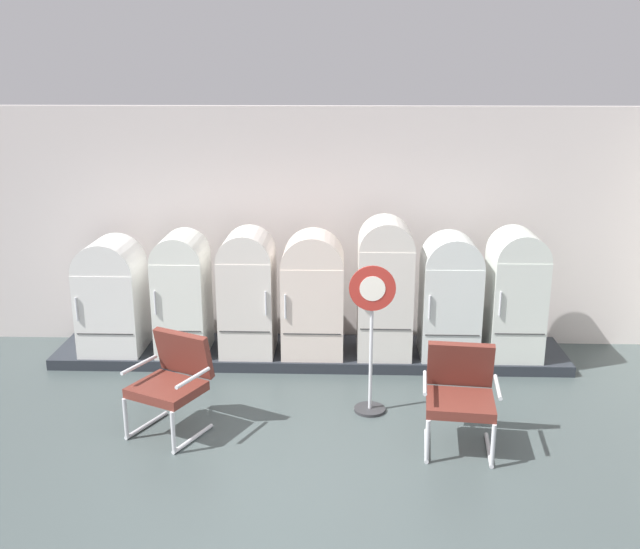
{
  "coord_description": "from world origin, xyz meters",
  "views": [
    {
      "loc": [
        0.39,
        -4.97,
        3.36
      ],
      "look_at": [
        0.13,
        2.75,
        1.13
      ],
      "focal_mm": 40.17,
      "sensor_mm": 36.0,
      "label": 1
    }
  ],
  "objects_px": {
    "refrigerator_5": "(450,293)",
    "refrigerator_6": "(515,290)",
    "armchair_right": "(460,391)",
    "refrigerator_4": "(385,283)",
    "refrigerator_0": "(112,293)",
    "refrigerator_1": "(182,289)",
    "refrigerator_2": "(248,288)",
    "sign_stand": "(371,342)",
    "armchair_left": "(173,378)",
    "refrigerator_3": "(313,291)"
  },
  "relations": [
    {
      "from": "refrigerator_1",
      "to": "refrigerator_5",
      "type": "relative_size",
      "value": 0.99
    },
    {
      "from": "refrigerator_2",
      "to": "refrigerator_4",
      "type": "xyz_separation_m",
      "value": [
        1.59,
        -0.02,
        0.08
      ]
    },
    {
      "from": "refrigerator_4",
      "to": "refrigerator_5",
      "type": "bearing_deg",
      "value": -1.46
    },
    {
      "from": "refrigerator_6",
      "to": "sign_stand",
      "type": "distance_m",
      "value": 2.13
    },
    {
      "from": "refrigerator_6",
      "to": "armchair_left",
      "type": "xyz_separation_m",
      "value": [
        -3.59,
        -1.72,
        -0.37
      ]
    },
    {
      "from": "refrigerator_5",
      "to": "refrigerator_6",
      "type": "distance_m",
      "value": 0.75
    },
    {
      "from": "refrigerator_0",
      "to": "refrigerator_1",
      "type": "relative_size",
      "value": 0.95
    },
    {
      "from": "refrigerator_1",
      "to": "armchair_right",
      "type": "xyz_separation_m",
      "value": [
        2.95,
        -1.92,
        -0.34
      ]
    },
    {
      "from": "refrigerator_6",
      "to": "sign_stand",
      "type": "height_order",
      "value": "refrigerator_6"
    },
    {
      "from": "refrigerator_5",
      "to": "armchair_right",
      "type": "bearing_deg",
      "value": -94.85
    },
    {
      "from": "refrigerator_2",
      "to": "sign_stand",
      "type": "height_order",
      "value": "refrigerator_2"
    },
    {
      "from": "refrigerator_0",
      "to": "refrigerator_5",
      "type": "bearing_deg",
      "value": -0.45
    },
    {
      "from": "armchair_left",
      "to": "sign_stand",
      "type": "bearing_deg",
      "value": 13.24
    },
    {
      "from": "refrigerator_4",
      "to": "refrigerator_5",
      "type": "xyz_separation_m",
      "value": [
        0.75,
        -0.02,
        -0.1
      ]
    },
    {
      "from": "refrigerator_4",
      "to": "armchair_right",
      "type": "xyz_separation_m",
      "value": [
        0.59,
        -1.92,
        -0.44
      ]
    },
    {
      "from": "refrigerator_0",
      "to": "sign_stand",
      "type": "distance_m",
      "value": 3.26
    },
    {
      "from": "refrigerator_1",
      "to": "armchair_left",
      "type": "xyz_separation_m",
      "value": [
        0.27,
        -1.71,
        -0.34
      ]
    },
    {
      "from": "refrigerator_0",
      "to": "refrigerator_3",
      "type": "xyz_separation_m",
      "value": [
        2.37,
        -0.03,
        0.06
      ]
    },
    {
      "from": "refrigerator_4",
      "to": "armchair_right",
      "type": "relative_size",
      "value": 1.69
    },
    {
      "from": "refrigerator_0",
      "to": "refrigerator_3",
      "type": "distance_m",
      "value": 2.37
    },
    {
      "from": "refrigerator_0",
      "to": "armchair_right",
      "type": "distance_m",
      "value": 4.26
    },
    {
      "from": "refrigerator_2",
      "to": "armchair_right",
      "type": "xyz_separation_m",
      "value": [
        2.18,
        -1.93,
        -0.36
      ]
    },
    {
      "from": "refrigerator_1",
      "to": "sign_stand",
      "type": "xyz_separation_m",
      "value": [
        2.16,
        -1.27,
        -0.12
      ]
    },
    {
      "from": "refrigerator_1",
      "to": "refrigerator_4",
      "type": "xyz_separation_m",
      "value": [
        2.36,
        -0.0,
        0.1
      ]
    },
    {
      "from": "refrigerator_2",
      "to": "refrigerator_5",
      "type": "xyz_separation_m",
      "value": [
        2.34,
        -0.04,
        -0.02
      ]
    },
    {
      "from": "refrigerator_6",
      "to": "refrigerator_1",
      "type": "bearing_deg",
      "value": -179.89
    },
    {
      "from": "refrigerator_6",
      "to": "armchair_right",
      "type": "bearing_deg",
      "value": -115.29
    },
    {
      "from": "refrigerator_4",
      "to": "armchair_right",
      "type": "bearing_deg",
      "value": -72.9
    },
    {
      "from": "refrigerator_2",
      "to": "refrigerator_4",
      "type": "height_order",
      "value": "refrigerator_4"
    },
    {
      "from": "refrigerator_5",
      "to": "armchair_left",
      "type": "xyz_separation_m",
      "value": [
        -2.84,
        -1.69,
        -0.34
      ]
    },
    {
      "from": "refrigerator_1",
      "to": "refrigerator_3",
      "type": "distance_m",
      "value": 1.53
    },
    {
      "from": "refrigerator_3",
      "to": "sign_stand",
      "type": "relative_size",
      "value": 0.94
    },
    {
      "from": "refrigerator_6",
      "to": "sign_stand",
      "type": "bearing_deg",
      "value": -143.05
    },
    {
      "from": "refrigerator_5",
      "to": "refrigerator_4",
      "type": "bearing_deg",
      "value": 178.54
    },
    {
      "from": "armchair_right",
      "to": "refrigerator_4",
      "type": "bearing_deg",
      "value": 107.1
    },
    {
      "from": "refrigerator_4",
      "to": "refrigerator_6",
      "type": "bearing_deg",
      "value": 0.31
    },
    {
      "from": "refrigerator_0",
      "to": "refrigerator_2",
      "type": "relative_size",
      "value": 0.92
    },
    {
      "from": "sign_stand",
      "to": "armchair_left",
      "type": "bearing_deg",
      "value": -166.76
    },
    {
      "from": "refrigerator_1",
      "to": "refrigerator_3",
      "type": "relative_size",
      "value": 0.99
    },
    {
      "from": "refrigerator_3",
      "to": "refrigerator_6",
      "type": "relative_size",
      "value": 0.97
    },
    {
      "from": "refrigerator_1",
      "to": "refrigerator_2",
      "type": "distance_m",
      "value": 0.76
    },
    {
      "from": "refrigerator_2",
      "to": "refrigerator_4",
      "type": "distance_m",
      "value": 1.59
    },
    {
      "from": "refrigerator_6",
      "to": "armchair_left",
      "type": "distance_m",
      "value": 4.0
    },
    {
      "from": "refrigerator_2",
      "to": "armchair_right",
      "type": "bearing_deg",
      "value": -41.52
    },
    {
      "from": "refrigerator_5",
      "to": "armchair_right",
      "type": "xyz_separation_m",
      "value": [
        -0.16,
        -1.9,
        -0.34
      ]
    },
    {
      "from": "refrigerator_3",
      "to": "armchair_left",
      "type": "xyz_separation_m",
      "value": [
        -1.26,
        -1.69,
        -0.34
      ]
    },
    {
      "from": "refrigerator_4",
      "to": "armchair_right",
      "type": "distance_m",
      "value": 2.05
    },
    {
      "from": "sign_stand",
      "to": "refrigerator_2",
      "type": "bearing_deg",
      "value": 137.37
    },
    {
      "from": "refrigerator_1",
      "to": "refrigerator_6",
      "type": "xyz_separation_m",
      "value": [
        3.86,
        0.01,
        0.03
      ]
    },
    {
      "from": "refrigerator_2",
      "to": "sign_stand",
      "type": "xyz_separation_m",
      "value": [
        1.39,
        -1.28,
        -0.14
      ]
    }
  ]
}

